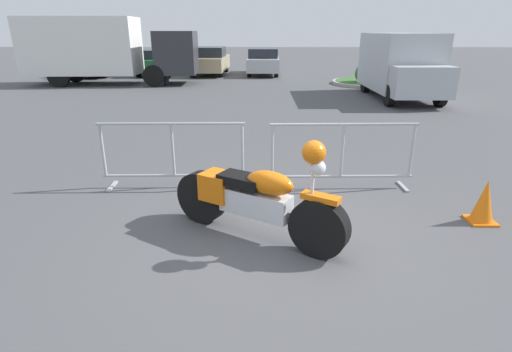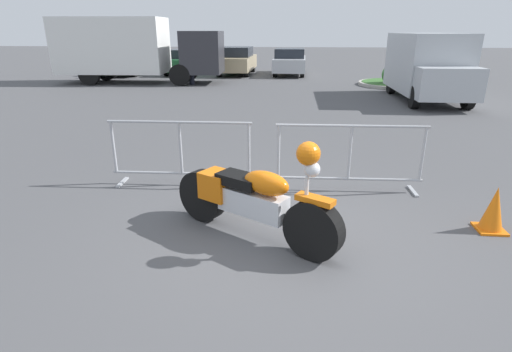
% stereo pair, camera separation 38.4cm
% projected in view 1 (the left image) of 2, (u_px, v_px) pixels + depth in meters
% --- Properties ---
extents(ground_plane, '(120.00, 120.00, 0.00)m').
position_uv_depth(ground_plane, '(290.00, 241.00, 4.83)').
color(ground_plane, '#4C4C4F').
extents(motorcycle, '(2.12, 1.36, 1.33)m').
position_uv_depth(motorcycle, '(255.00, 199.00, 4.78)').
color(motorcycle, black).
rests_on(motorcycle, ground).
extents(crowd_barrier_near, '(2.30, 0.51, 1.07)m').
position_uv_depth(crowd_barrier_near, '(173.00, 154.00, 6.32)').
color(crowd_barrier_near, '#9EA0A5').
rests_on(crowd_barrier_near, ground).
extents(crowd_barrier_far, '(2.30, 0.51, 1.07)m').
position_uv_depth(crowd_barrier_far, '(342.00, 155.00, 6.28)').
color(crowd_barrier_far, '#9EA0A5').
rests_on(crowd_barrier_far, ground).
extents(box_truck, '(7.81, 2.64, 2.98)m').
position_uv_depth(box_truck, '(102.00, 48.00, 18.37)').
color(box_truck, white).
rests_on(box_truck, ground).
extents(delivery_van, '(2.03, 5.01, 2.31)m').
position_uv_depth(delivery_van, '(400.00, 64.00, 14.73)').
color(delivery_van, '#B2B7BC').
rests_on(delivery_van, ground).
extents(parked_car_black, '(1.87, 4.45, 1.50)m').
position_uv_depth(parked_car_black, '(100.00, 62.00, 22.38)').
color(parked_car_black, black).
rests_on(parked_car_black, ground).
extents(parked_car_green, '(1.71, 4.08, 1.38)m').
position_uv_depth(parked_car_green, '(157.00, 62.00, 22.82)').
color(parked_car_green, '#236B38').
rests_on(parked_car_green, ground).
extents(parked_car_tan, '(1.90, 4.52, 1.53)m').
position_uv_depth(parked_car_tan, '(210.00, 61.00, 22.81)').
color(parked_car_tan, tan).
rests_on(parked_car_tan, ground).
extents(parked_car_silver, '(1.81, 4.31, 1.45)m').
position_uv_depth(parked_car_silver, '(263.00, 61.00, 22.78)').
color(parked_car_silver, '#B7BABF').
rests_on(parked_car_silver, ground).
extents(pedestrian, '(0.46, 0.46, 1.69)m').
position_uv_depth(pedestrian, '(165.00, 65.00, 18.28)').
color(pedestrian, '#262838').
rests_on(pedestrian, ground).
extents(planter_island, '(3.64, 3.64, 1.25)m').
position_uv_depth(planter_island, '(372.00, 77.00, 18.56)').
color(planter_island, '#ADA89E').
rests_on(planter_island, ground).
extents(traffic_cone, '(0.34, 0.34, 0.59)m').
position_uv_depth(traffic_cone, '(484.00, 202.00, 5.23)').
color(traffic_cone, orange).
rests_on(traffic_cone, ground).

